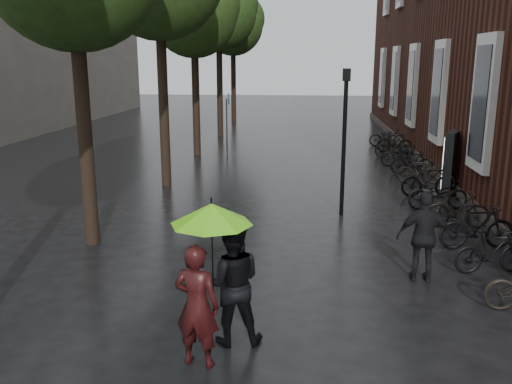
# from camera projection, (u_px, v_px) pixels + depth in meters

# --- Properties ---
(person_burgundy) EXTENTS (0.72, 0.55, 1.76)m
(person_burgundy) POSITION_uv_depth(u_px,v_px,m) (197.00, 306.00, 7.36)
(person_burgundy) COLOR black
(person_burgundy) RESTS_ON ground
(person_black) EXTENTS (1.01, 0.84, 1.89)m
(person_black) POSITION_uv_depth(u_px,v_px,m) (232.00, 283.00, 7.95)
(person_black) COLOR black
(person_black) RESTS_ON ground
(lime_umbrella) EXTENTS (1.17, 1.17, 1.71)m
(lime_umbrella) POSITION_uv_depth(u_px,v_px,m) (212.00, 214.00, 7.47)
(lime_umbrella) COLOR black
(lime_umbrella) RESTS_ON ground
(pedestrian_walking) EXTENTS (1.04, 0.46, 1.76)m
(pedestrian_walking) POSITION_uv_depth(u_px,v_px,m) (425.00, 237.00, 10.21)
(pedestrian_walking) COLOR black
(pedestrian_walking) RESTS_ON ground
(parked_bicycles) EXTENTS (1.97, 18.49, 1.04)m
(parked_bicycles) POSITION_uv_depth(u_px,v_px,m) (424.00, 175.00, 17.60)
(parked_bicycles) COLOR black
(parked_bicycles) RESTS_ON ground
(ad_lightbox) EXTENTS (0.30, 1.31, 1.97)m
(ad_lightbox) POSITION_uv_depth(u_px,v_px,m) (451.00, 162.00, 16.96)
(ad_lightbox) COLOR black
(ad_lightbox) RESTS_ON ground
(lamp_post) EXTENTS (0.20, 0.20, 3.91)m
(lamp_post) POSITION_uv_depth(u_px,v_px,m) (345.00, 128.00, 14.24)
(lamp_post) COLOR black
(lamp_post) RESTS_ON ground
(cycle_sign) EXTENTS (0.14, 0.49, 2.72)m
(cycle_sign) POSITION_uv_depth(u_px,v_px,m) (228.00, 114.00, 23.51)
(cycle_sign) COLOR #262628
(cycle_sign) RESTS_ON ground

